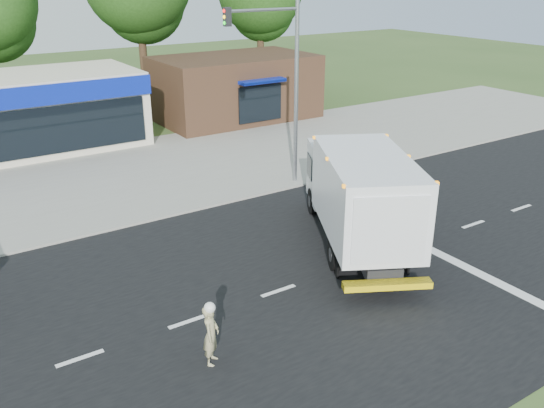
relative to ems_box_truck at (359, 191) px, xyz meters
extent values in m
plane|color=#385123|center=(-1.05, -1.12, -2.06)|extent=(120.00, 120.00, 0.00)
cube|color=black|center=(-1.05, -1.12, -2.06)|extent=(60.00, 14.00, 0.02)
cube|color=gray|center=(-1.05, 7.08, -2.00)|extent=(60.00, 2.40, 0.12)
cube|color=gray|center=(-1.05, 12.88, -2.05)|extent=(60.00, 9.00, 0.02)
cube|color=silver|center=(-10.05, -1.12, -2.04)|extent=(1.20, 0.15, 0.01)
cube|color=silver|center=(-7.05, -1.12, -2.04)|extent=(1.20, 0.15, 0.01)
cube|color=silver|center=(-4.05, -1.12, -2.04)|extent=(1.20, 0.15, 0.01)
cube|color=silver|center=(-1.05, -1.12, -2.04)|extent=(1.20, 0.15, 0.01)
cube|color=silver|center=(1.95, -1.12, -2.04)|extent=(1.20, 0.15, 0.01)
cube|color=silver|center=(4.95, -1.12, -2.04)|extent=(1.20, 0.15, 0.01)
cube|color=silver|center=(7.95, -1.12, -2.04)|extent=(1.20, 0.15, 0.01)
cube|color=silver|center=(1.95, -4.12, -2.04)|extent=(0.40, 7.00, 0.01)
cube|color=black|center=(-0.41, -0.78, -1.30)|extent=(3.49, 5.32, 0.38)
cube|color=silver|center=(1.38, 2.64, -0.38)|extent=(3.08, 3.01, 2.28)
cube|color=black|center=(1.86, 3.55, -0.16)|extent=(1.91, 1.10, 0.98)
cube|color=white|center=(-0.41, -0.78, 0.22)|extent=(4.84, 6.03, 2.56)
cube|color=silver|center=(-1.68, -3.21, 0.17)|extent=(1.96, 1.07, 2.07)
cube|color=yellow|center=(-1.77, -3.38, -1.46)|extent=(2.49, 1.55, 0.20)
cube|color=orange|center=(-0.41, -0.78, 1.47)|extent=(4.77, 5.86, 0.09)
cylinder|color=black|center=(0.49, 3.16, -1.54)|extent=(0.77, 1.08, 1.04)
cylinder|color=black|center=(2.32, 2.21, -1.54)|extent=(0.77, 1.08, 1.04)
cylinder|color=black|center=(-1.73, -0.95, -1.54)|extent=(0.77, 1.08, 1.04)
cylinder|color=black|center=(0.20, -1.96, -1.54)|extent=(0.77, 1.08, 1.04)
imported|color=tan|center=(-7.33, -3.05, -1.26)|extent=(0.68, 0.70, 1.61)
sphere|color=white|center=(-7.33, -3.05, -0.48)|extent=(0.28, 0.28, 0.28)
cube|color=#382316|center=(5.95, 18.88, -0.06)|extent=(10.00, 6.00, 4.00)
cube|color=#081D95|center=(5.95, 15.78, 0.84)|extent=(3.00, 1.20, 0.20)
cube|color=black|center=(5.95, 15.83, -0.56)|extent=(3.00, 0.12, 2.20)
cylinder|color=gray|center=(1.95, 6.48, 1.94)|extent=(0.18, 0.18, 8.00)
cylinder|color=gray|center=(0.25, 6.48, 5.54)|extent=(3.40, 0.12, 0.12)
cube|color=black|center=(-1.35, 6.48, 5.34)|extent=(0.25, 0.25, 0.70)
cylinder|color=#332114|center=(2.95, 26.88, 1.86)|extent=(0.56, 0.56, 7.84)
sphere|color=#1D4112|center=(3.45, 27.38, 4.88)|extent=(5.82, 5.82, 5.82)
cylinder|color=#332114|center=(12.95, 26.88, 1.44)|extent=(0.56, 0.56, 7.00)
sphere|color=#1D4112|center=(13.45, 27.38, 4.14)|extent=(5.20, 5.20, 5.20)
camera|label=1|loc=(-12.54, -13.72, 6.99)|focal=38.00mm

